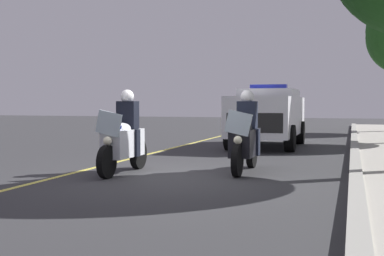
{
  "coord_description": "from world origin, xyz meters",
  "views": [
    {
      "loc": [
        9.21,
        3.32,
        1.44
      ],
      "look_at": [
        -1.15,
        0.0,
        0.9
      ],
      "focal_mm": 47.06,
      "sensor_mm": 36.0,
      "label": 1
    }
  ],
  "objects": [
    {
      "name": "ground_plane",
      "position": [
        0.0,
        0.0,
        0.0
      ],
      "size": [
        80.0,
        80.0,
        0.0
      ],
      "primitive_type": "plane",
      "color": "#333335"
    },
    {
      "name": "curb_strip",
      "position": [
        0.0,
        3.39,
        0.07
      ],
      "size": [
        48.0,
        0.24,
        0.15
      ],
      "primitive_type": "cube",
      "color": "#9E9B93",
      "rests_on": "ground"
    },
    {
      "name": "lane_stripe_center",
      "position": [
        0.0,
        -2.15,
        0.0
      ],
      "size": [
        48.0,
        0.12,
        0.01
      ],
      "primitive_type": "cube",
      "color": "#E0D14C",
      "rests_on": "ground"
    },
    {
      "name": "police_motorcycle_lead_left",
      "position": [
        -0.14,
        -1.14,
        0.7
      ],
      "size": [
        2.14,
        0.56,
        1.72
      ],
      "color": "black",
      "rests_on": "ground"
    },
    {
      "name": "police_motorcycle_lead_right",
      "position": [
        -1.1,
        1.19,
        0.7
      ],
      "size": [
        2.14,
        0.56,
        1.72
      ],
      "color": "black",
      "rests_on": "ground"
    },
    {
      "name": "police_suv",
      "position": [
        -7.29,
        0.67,
        1.07
      ],
      "size": [
        4.92,
        2.09,
        2.05
      ],
      "color": "silver",
      "rests_on": "ground"
    }
  ]
}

